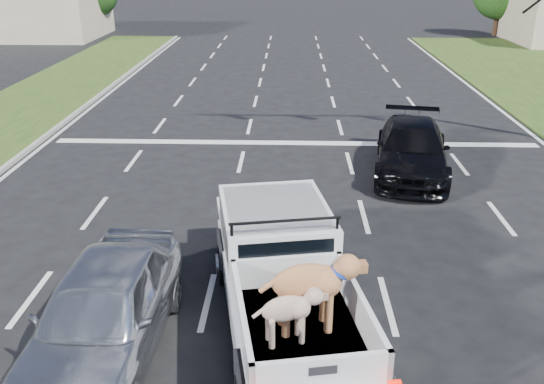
{
  "coord_description": "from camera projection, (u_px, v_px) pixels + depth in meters",
  "views": [
    {
      "loc": [
        -0.19,
        -9.46,
        6.35
      ],
      "look_at": [
        -0.55,
        2.0,
        1.49
      ],
      "focal_mm": 38.0,
      "sensor_mm": 36.0,
      "label": 1
    }
  ],
  "objects": [
    {
      "name": "traffic_signal",
      "position": [
        517.0,
        3.0,
        18.78
      ],
      "size": [
        9.11,
        0.31,
        7.0
      ],
      "color": "black",
      "rests_on": "ground"
    },
    {
      "name": "building_left",
      "position": [
        33.0,
        7.0,
        44.04
      ],
      "size": [
        10.0,
        8.0,
        4.4
      ],
      "primitive_type": "cube",
      "color": "#BFB292",
      "rests_on": "ground"
    },
    {
      "name": "silver_sedan",
      "position": [
        103.0,
        311.0,
        9.51
      ],
      "size": [
        2.08,
        4.88,
        1.65
      ],
      "primitive_type": "imported",
      "rotation": [
        0.0,
        0.0,
        -0.03
      ],
      "color": "#BBBDC3",
      "rests_on": "ground"
    },
    {
      "name": "ground",
      "position": [
        297.0,
        303.0,
        11.18
      ],
      "size": [
        160.0,
        160.0,
        0.0
      ],
      "primitive_type": "plane",
      "color": "black",
      "rests_on": "ground"
    },
    {
      "name": "black_coupe",
      "position": [
        412.0,
        149.0,
        17.44
      ],
      "size": [
        2.96,
        5.46,
        1.5
      ],
      "primitive_type": "imported",
      "rotation": [
        0.0,
        0.0,
        -0.17
      ],
      "color": "black",
      "rests_on": "ground"
    },
    {
      "name": "road_markings",
      "position": [
        295.0,
        179.0,
        17.21
      ],
      "size": [
        17.75,
        60.0,
        0.01
      ],
      "color": "silver",
      "rests_on": "ground"
    },
    {
      "name": "pickup_truck",
      "position": [
        285.0,
        279.0,
        10.07
      ],
      "size": [
        3.04,
        6.0,
        2.15
      ],
      "rotation": [
        0.0,
        0.0,
        0.18
      ],
      "color": "black",
      "rests_on": "ground"
    }
  ]
}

